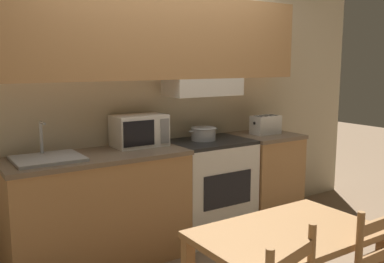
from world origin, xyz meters
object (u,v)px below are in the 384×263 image
Objects in this scene: microwave at (139,130)px; toaster at (266,125)px; stove_range at (210,188)px; dining_table at (286,252)px; sink_basin at (48,158)px; cooking_pot at (203,133)px.

microwave is 1.35m from toaster.
stove_range is 1.77m from dining_table.
sink_basin is at bearing 116.48° from dining_table.
cooking_pot is 1.43m from sink_basin.
cooking_pot is at bearing 69.68° from dining_table.
toaster is 0.62× the size of sink_basin.
dining_table is (-0.66, -1.63, 0.16)m from stove_range.
microwave is 0.82m from sink_basin.
stove_range reaches higher than dining_table.
toaster reaches higher than dining_table.
toaster is (0.68, -0.01, 0.54)m from stove_range.
toaster is (1.34, -0.12, -0.04)m from microwave.
toaster is at bearing -3.86° from cooking_pot.
microwave is 0.92× the size of sink_basin.
dining_table is at bearing -112.11° from stove_range.
sink_basin is 0.49× the size of dining_table.
dining_table is (0.00, -1.74, -0.43)m from microwave.
toaster is (0.72, -0.05, 0.03)m from cooking_pot.
microwave is at bearing 170.38° from stove_range.
dining_table is (0.81, -1.62, -0.31)m from sink_basin.
cooking_pot is 1.05× the size of toaster.
cooking_pot is 0.71× the size of microwave.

